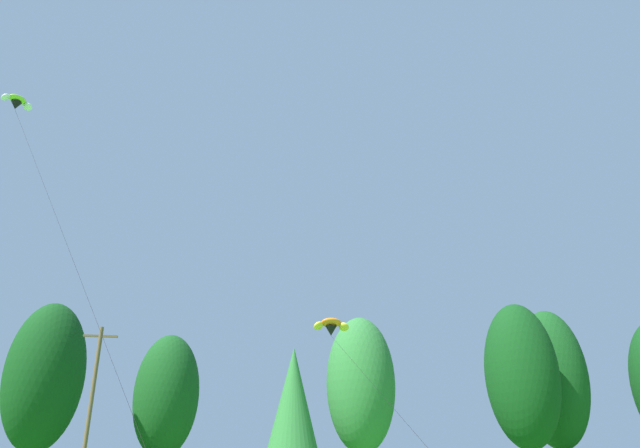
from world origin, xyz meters
TOP-DOWN VIEW (x-y plane):
  - treeline_tree_d at (-16.69, 43.22)m, footprint 5.37×5.37m
  - treeline_tree_e at (-8.55, 47.32)m, footprint 5.03×5.03m
  - treeline_tree_f at (1.07, 43.76)m, footprint 3.94×3.94m
  - treeline_tree_g at (6.52, 44.65)m, footprint 5.41×5.41m
  - treeline_tree_h at (19.32, 42.91)m, footprint 5.74×5.74m
  - treeline_tree_i at (24.71, 47.55)m, footprint 5.95×5.95m
  - utility_pole at (-12.43, 38.85)m, footprint 2.20×0.26m
  - parafoil_kite_high_lime_white at (-19.17, 34.64)m, footprint 14.03×15.36m
  - parafoil_kite_mid_orange at (3.20, 39.36)m, footprint 2.80×20.86m

SIDE VIEW (x-z plane):
  - utility_pole at x=-12.43m, z-range 0.27..10.93m
  - treeline_tree_f at x=1.07m, z-range 1.34..11.97m
  - treeline_tree_e at x=-8.55m, z-range 1.26..13.24m
  - treeline_tree_d at x=-16.69m, z-range 1.39..14.60m
  - treeline_tree_g at x=6.52m, z-range 1.41..14.77m
  - treeline_tree_h at x=19.32m, z-range 1.54..16.11m
  - treeline_tree_i at x=24.71m, z-range 1.62..16.98m
  - parafoil_kite_mid_orange at x=3.20m, z-range 6.14..16.59m
  - parafoil_kite_high_lime_white at x=-19.17m, z-range 12.95..36.67m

